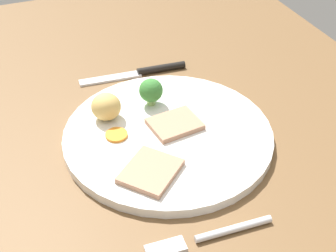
{
  "coord_description": "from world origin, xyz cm",
  "views": [
    {
      "loc": [
        -44.55,
        17.67,
        47.11
      ],
      "look_at": [
        3.95,
        -1.37,
        6.0
      ],
      "focal_mm": 50.72,
      "sensor_mm": 36.0,
      "label": 1
    }
  ],
  "objects": [
    {
      "name": "carrot_coin_front",
      "position": [
        5.67,
        5.69,
        5.2
      ],
      "size": [
        3.13,
        3.13,
        0.41
      ],
      "primitive_type": "cylinder",
      "color": "orange",
      "rests_on": "dinner_plate"
    },
    {
      "name": "dinner_plate",
      "position": [
        3.95,
        -1.37,
        4.3
      ],
      "size": [
        29.64,
        29.64,
        1.4
      ],
      "primitive_type": "cylinder",
      "color": "white",
      "rests_on": "dining_table"
    },
    {
      "name": "fork",
      "position": [
        -14.15,
        1.08,
        3.99
      ],
      "size": [
        2.2,
        15.3,
        0.9
      ],
      "rotation": [
        0.0,
        0.0,
        1.52
      ],
      "color": "silver",
      "rests_on": "dining_table"
    },
    {
      "name": "knife",
      "position": [
        21.82,
        -3.72,
        4.05
      ],
      "size": [
        2.75,
        18.56,
        1.2
      ],
      "rotation": [
        0.0,
        0.0,
        1.5
      ],
      "color": "black",
      "rests_on": "dining_table"
    },
    {
      "name": "dining_table",
      "position": [
        0.0,
        0.0,
        1.8
      ],
      "size": [
        120.0,
        84.0,
        3.6
      ],
      "primitive_type": "cube",
      "color": "brown",
      "rests_on": "ground"
    },
    {
      "name": "roast_potato_left",
      "position": [
        10.19,
        5.77,
        7.04
      ],
      "size": [
        5.7,
        5.78,
        4.09
      ],
      "primitive_type": "ellipsoid",
      "rotation": [
        0.0,
        0.0,
        4.21
      ],
      "color": "#D8B260",
      "rests_on": "dinner_plate"
    },
    {
      "name": "meat_slice_main",
      "position": [
        -3.16,
        3.79,
        5.4
      ],
      "size": [
        9.44,
        9.53,
        0.8
      ],
      "primitive_type": "cube",
      "rotation": [
        0.0,
        0.0,
        5.44
      ],
      "color": "tan",
      "rests_on": "dinner_plate"
    },
    {
      "name": "broccoli_floret",
      "position": [
        11.15,
        -1.46,
        7.4
      ],
      "size": [
        3.61,
        3.61,
        4.28
      ],
      "color": "#8CB766",
      "rests_on": "dinner_plate"
    },
    {
      "name": "meat_slice_under",
      "position": [
        4.74,
        -2.71,
        5.4
      ],
      "size": [
        6.42,
        7.59,
        0.8
      ],
      "primitive_type": "cube",
      "rotation": [
        0.0,
        0.0,
        1.7
      ],
      "color": "tan",
      "rests_on": "dinner_plate"
    }
  ]
}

